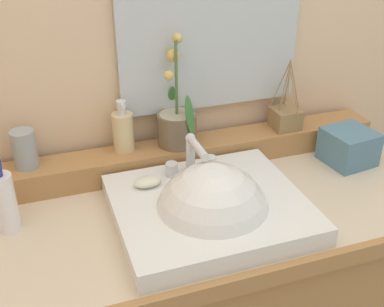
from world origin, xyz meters
TOP-DOWN VIEW (x-y plane):
  - wall_back at (0.00, 0.38)m, footprint 3.09×0.20m
  - back_ledge at (0.00, 0.21)m, footprint 1.35×0.11m
  - sink_basin at (0.05, -0.07)m, footprint 0.45×0.40m
  - soap_bar at (-0.07, 0.05)m, footprint 0.07×0.04m
  - potted_plant at (0.06, 0.21)m, footprint 0.11×0.14m
  - soap_dispenser at (-0.09, 0.22)m, footprint 0.06×0.06m
  - tumbler_cup at (-0.35, 0.22)m, footprint 0.06×0.06m
  - reed_diffuser at (0.40, 0.21)m, footprint 0.08×0.09m
  - lotion_bottle at (-0.41, 0.06)m, footprint 0.06×0.06m
  - tissue_box at (0.53, 0.07)m, footprint 0.15×0.15m
  - mirror at (0.18, 0.27)m, footprint 0.52×0.02m

SIDE VIEW (x-z plane):
  - sink_basin at x=0.05m, z-range 0.69..0.98m
  - back_ledge at x=0.00m, z-range 0.82..0.89m
  - tissue_box at x=0.53m, z-range 0.82..0.92m
  - soap_bar at x=-0.07m, z-range 0.87..0.90m
  - lotion_bottle at x=-0.41m, z-range 0.81..0.99m
  - reed_diffuser at x=0.40m, z-range 0.82..1.03m
  - tumbler_cup at x=-0.35m, z-range 0.89..1.00m
  - soap_dispenser at x=-0.09m, z-range 0.88..1.03m
  - potted_plant at x=0.06m, z-range 0.81..1.12m
  - wall_back at x=0.00m, z-range 0.00..2.45m
  - mirror at x=0.18m, z-range 0.97..1.55m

